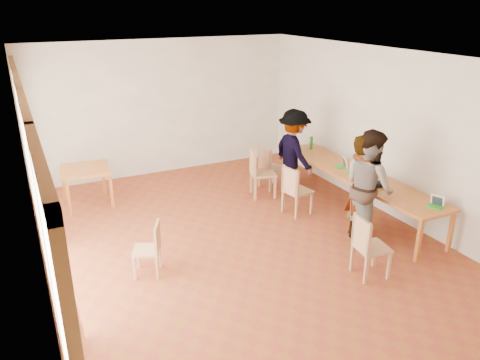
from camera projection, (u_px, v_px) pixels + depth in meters
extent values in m
plane|color=brown|center=(243.00, 245.00, 7.70)|extent=(8.00, 8.00, 0.00)
cube|color=silver|center=(164.00, 108.00, 10.51)|extent=(6.00, 0.10, 3.00)
cube|color=silver|center=(462.00, 298.00, 3.80)|extent=(6.00, 0.10, 3.00)
cube|color=silver|center=(392.00, 135.00, 8.39)|extent=(0.10, 8.00, 3.00)
cube|color=white|center=(35.00, 191.00, 5.94)|extent=(0.10, 8.00, 3.00)
cube|color=white|center=(243.00, 56.00, 6.61)|extent=(6.00, 8.00, 0.04)
cube|color=#B86028|center=(356.00, 175.00, 8.71)|extent=(0.80, 4.00, 0.05)
cube|color=#B86028|center=(419.00, 241.00, 7.08)|extent=(0.06, 0.06, 0.70)
cube|color=#B86028|center=(285.00, 165.00, 10.33)|extent=(0.06, 0.06, 0.70)
cube|color=#B86028|center=(451.00, 232.00, 7.36)|extent=(0.06, 0.06, 0.70)
cube|color=#B86028|center=(311.00, 161.00, 10.61)|extent=(0.06, 0.06, 0.70)
cube|color=#B86028|center=(85.00, 170.00, 8.96)|extent=(0.90, 0.90, 0.05)
cube|color=#B86028|center=(69.00, 198.00, 8.61)|extent=(0.05, 0.05, 0.70)
cube|color=#B86028|center=(64.00, 184.00, 9.26)|extent=(0.05, 0.05, 0.70)
cube|color=#B86028|center=(112.00, 191.00, 8.93)|extent=(0.05, 0.05, 0.70)
cube|color=#B86028|center=(104.00, 178.00, 9.58)|extent=(0.05, 0.05, 0.70)
cube|color=tan|center=(372.00, 248.00, 6.69)|extent=(0.50, 0.50, 0.04)
cube|color=tan|center=(361.00, 234.00, 6.55)|extent=(0.11, 0.44, 0.46)
cube|color=tan|center=(298.00, 191.00, 8.68)|extent=(0.50, 0.50, 0.04)
cube|color=tan|center=(290.00, 181.00, 8.48)|extent=(0.11, 0.44, 0.46)
cube|color=tan|center=(263.00, 173.00, 9.45)|extent=(0.59, 0.59, 0.05)
cube|color=tan|center=(253.00, 161.00, 9.32)|extent=(0.18, 0.47, 0.50)
cube|color=tan|center=(272.00, 168.00, 9.89)|extent=(0.48, 0.48, 0.04)
cube|color=tan|center=(265.00, 159.00, 9.70)|extent=(0.10, 0.43, 0.45)
cube|color=tan|center=(146.00, 250.00, 6.75)|extent=(0.50, 0.50, 0.04)
cube|color=tan|center=(157.00, 237.00, 6.68)|extent=(0.19, 0.36, 0.39)
imported|color=gray|center=(361.00, 188.00, 7.63)|extent=(0.51, 0.71, 1.80)
imported|color=gray|center=(369.00, 186.00, 7.57)|extent=(0.86, 1.02, 1.89)
imported|color=gray|center=(294.00, 152.00, 9.47)|extent=(0.67, 1.15, 1.76)
cube|color=green|center=(435.00, 207.00, 7.26)|extent=(0.23, 0.27, 0.02)
cube|color=white|center=(438.00, 200.00, 7.29)|extent=(0.14, 0.22, 0.19)
cube|color=green|center=(353.00, 174.00, 8.65)|extent=(0.23, 0.26, 0.02)
cube|color=white|center=(355.00, 168.00, 8.67)|extent=(0.13, 0.21, 0.19)
cube|color=green|center=(340.00, 166.00, 9.03)|extent=(0.24, 0.28, 0.02)
cube|color=white|center=(345.00, 162.00, 9.00)|extent=(0.14, 0.22, 0.19)
imported|color=gold|center=(359.00, 164.00, 9.03)|extent=(0.17, 0.17, 0.10)
cylinder|color=#1C801E|center=(311.00, 143.00, 10.05)|extent=(0.07, 0.07, 0.28)
cylinder|color=silver|center=(373.00, 179.00, 8.30)|extent=(0.07, 0.07, 0.09)
cylinder|color=white|center=(373.00, 171.00, 8.71)|extent=(0.08, 0.08, 0.06)
cube|color=#E3425D|center=(405.00, 205.00, 7.35)|extent=(0.05, 0.10, 0.01)
cube|color=black|center=(374.00, 183.00, 8.10)|extent=(0.16, 0.26, 0.09)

